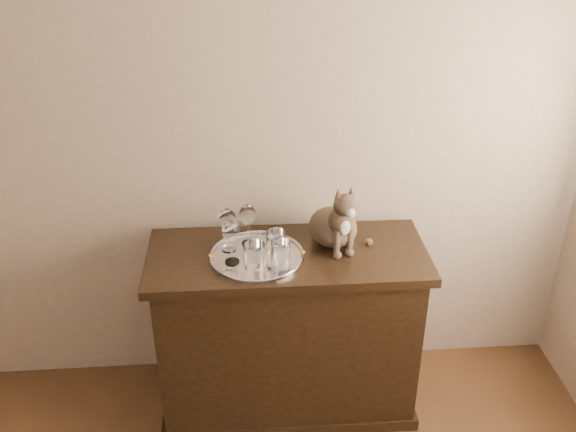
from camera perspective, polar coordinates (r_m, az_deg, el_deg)
name	(u,v)px	position (r m, az deg, el deg)	size (l,w,h in m)	color
wall_back	(141,120)	(2.82, -12.90, 8.31)	(4.00, 0.10, 2.70)	tan
sideboard	(288,331)	(2.99, -0.04, -10.22)	(1.20, 0.50, 0.85)	black
tray	(257,257)	(2.71, -2.77, -3.66)	(0.40, 0.40, 0.01)	silver
wine_glass_a	(228,229)	(2.71, -5.36, -1.20)	(0.07, 0.07, 0.19)	white
wine_glass_b	(248,224)	(2.75, -3.59, -0.76)	(0.07, 0.07, 0.19)	silver
wine_glass_c	(231,242)	(2.62, -5.06, -2.32)	(0.07, 0.07, 0.19)	silver
tumbler_a	(281,252)	(2.64, -0.66, -3.20)	(0.08, 0.08, 0.09)	white
tumbler_b	(254,255)	(2.62, -3.00, -3.50)	(0.09, 0.09, 0.10)	white
tumbler_c	(276,241)	(2.71, -1.09, -2.27)	(0.08, 0.08, 0.09)	silver
cat	(334,211)	(2.74, 4.07, 0.45)	(0.31, 0.29, 0.31)	brown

